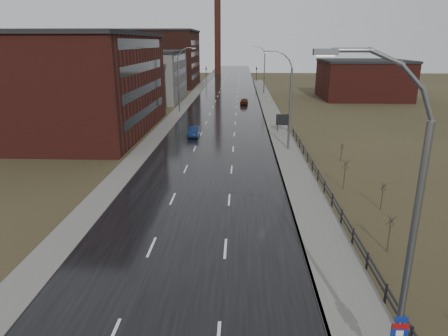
# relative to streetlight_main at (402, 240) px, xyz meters

# --- Properties ---
(road) EXTENTS (14.00, 300.00, 0.06)m
(road) POSITION_rel_streetlight_main_xyz_m (-8.47, 58.00, -6.03)
(road) COLOR black
(road) RESTS_ON ground
(sidewalk_right) EXTENTS (3.20, 180.00, 0.18)m
(sidewalk_right) POSITION_rel_streetlight_main_xyz_m (0.13, 33.00, -5.97)
(sidewalk_right) COLOR #595651
(sidewalk_right) RESTS_ON ground
(curb_right) EXTENTS (0.16, 180.00, 0.18)m
(curb_right) POSITION_rel_streetlight_main_xyz_m (-1.39, 33.00, -5.97)
(curb_right) COLOR slate
(curb_right) RESTS_ON ground
(sidewalk_left) EXTENTS (2.40, 260.00, 0.12)m
(sidewalk_left) POSITION_rel_streetlight_main_xyz_m (-16.67, 58.00, -6.00)
(sidewalk_left) COLOR #595651
(sidewalk_left) RESTS_ON ground
(warehouse_near) EXTENTS (22.44, 28.56, 13.50)m
(warehouse_near) POSITION_rel_streetlight_main_xyz_m (-29.46, 43.00, 0.70)
(warehouse_near) COLOR #471914
(warehouse_near) RESTS_ON ground
(warehouse_mid) EXTENTS (16.32, 20.40, 10.50)m
(warehouse_mid) POSITION_rel_streetlight_main_xyz_m (-26.46, 76.00, -0.80)
(warehouse_mid) COLOR slate
(warehouse_mid) RESTS_ON ground
(warehouse_far) EXTENTS (26.52, 24.48, 15.50)m
(warehouse_far) POSITION_rel_streetlight_main_xyz_m (-31.47, 106.00, 1.70)
(warehouse_far) COLOR #331611
(warehouse_far) RESTS_ON ground
(building_right) EXTENTS (18.36, 16.32, 8.50)m
(building_right) POSITION_rel_streetlight_main_xyz_m (21.83, 80.00, -1.80)
(building_right) COLOR #471914
(building_right) RESTS_ON ground
(smokestack) EXTENTS (2.70, 2.70, 30.70)m
(smokestack) POSITION_rel_streetlight_main_xyz_m (-14.47, 148.00, 9.44)
(smokestack) COLOR #331611
(smokestack) RESTS_ON ground
(streetlight_main) EXTENTS (3.91, 0.29, 12.11)m
(streetlight_main) POSITION_rel_streetlight_main_xyz_m (0.00, 0.00, 0.00)
(streetlight_main) COLOR slate
(streetlight_main) RESTS_ON ground
(streetlight_right_mid) EXTENTS (3.36, 0.28, 11.35)m
(streetlight_right_mid) POSITION_rel_streetlight_main_xyz_m (0.03, 34.00, -0.22)
(streetlight_right_mid) COLOR slate
(streetlight_right_mid) RESTS_ON ground
(streetlight_left) EXTENTS (3.36, 0.28, 11.35)m
(streetlight_left) POSITION_rel_streetlight_main_xyz_m (-16.17, 60.00, -0.22)
(streetlight_left) COLOR slate
(streetlight_left) RESTS_ON ground
(streetlight_right_far) EXTENTS (3.36, 0.28, 11.35)m
(streetlight_right_far) POSITION_rel_streetlight_main_xyz_m (0.03, 88.00, -0.22)
(streetlight_right_far) COLOR slate
(streetlight_right_far) RESTS_ON ground
(guardrail) EXTENTS (0.10, 53.05, 1.10)m
(guardrail) POSITION_rel_streetlight_main_xyz_m (1.83, 16.32, -5.35)
(guardrail) COLOR black
(guardrail) RESTS_ON ground
(shrub_c) EXTENTS (0.57, 0.60, 2.42)m
(shrub_c) POSITION_rel_streetlight_main_xyz_m (3.71, 10.15, -4.77)
(shrub_c) COLOR #382D23
(shrub_c) RESTS_ON ground
(shrub_d) EXTENTS (0.52, 0.54, 2.16)m
(shrub_d) POSITION_rel_streetlight_main_xyz_m (5.47, 16.68, -4.91)
(shrub_d) COLOR #382D23
(shrub_d) RESTS_ON ground
(shrub_e) EXTENTS (0.63, 0.66, 2.65)m
(shrub_e) POSITION_rel_streetlight_main_xyz_m (3.69, 21.03, -4.65)
(shrub_e) COLOR #382D23
(shrub_e) RESTS_ON ground
(shrub_f) EXTENTS (0.46, 0.48, 1.92)m
(shrub_f) POSITION_rel_streetlight_main_xyz_m (5.50, 29.69, -5.04)
(shrub_f) COLOR #382D23
(shrub_f) RESTS_ON ground
(billboard) EXTENTS (1.98, 0.17, 2.60)m
(billboard) POSITION_rel_streetlight_main_xyz_m (0.63, 43.65, -4.33)
(billboard) COLOR black
(billboard) RESTS_ON ground
(traffic_light_left) EXTENTS (0.58, 2.73, 5.30)m
(traffic_light_left) POSITION_rel_streetlight_main_xyz_m (-16.47, 118.00, -1.46)
(traffic_light_left) COLOR black
(traffic_light_left) RESTS_ON ground
(traffic_light_right) EXTENTS (0.58, 2.73, 5.30)m
(traffic_light_right) POSITION_rel_streetlight_main_xyz_m (-0.47, 118.00, -1.46)
(traffic_light_right) COLOR black
(traffic_light_right) RESTS_ON ground
(car_near) EXTENTS (1.47, 3.99, 1.30)m
(car_near) POSITION_rel_streetlight_main_xyz_m (-11.62, 40.50, -5.41)
(car_near) COLOR #0C1B3C
(car_near) RESTS_ON ground
(car_far) EXTENTS (1.72, 3.90, 1.30)m
(car_far) POSITION_rel_streetlight_main_xyz_m (-4.64, 69.72, -5.41)
(car_far) COLOR #4B1A0C
(car_far) RESTS_ON ground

